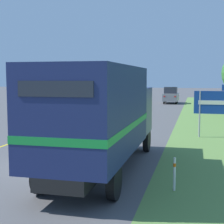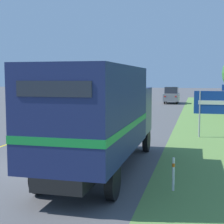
{
  "view_description": "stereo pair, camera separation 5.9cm",
  "coord_description": "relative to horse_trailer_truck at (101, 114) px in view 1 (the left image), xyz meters",
  "views": [
    {
      "loc": [
        5.01,
        -11.15,
        3.17
      ],
      "look_at": [
        0.3,
        8.06,
        1.2
      ],
      "focal_mm": 55.0,
      "sensor_mm": 36.0,
      "label": 1
    },
    {
      "loc": [
        5.07,
        -11.14,
        3.17
      ],
      "look_at": [
        0.3,
        8.06,
        1.2
      ],
      "focal_mm": 55.0,
      "sensor_mm": 36.0,
      "label": 2
    }
  ],
  "objects": [
    {
      "name": "highway_sign",
      "position": [
        4.02,
        7.91,
        -0.17
      ],
      "size": [
        2.07,
        0.09,
        2.83
      ],
      "color": "#9E9EA3",
      "rests_on": "ground"
    },
    {
      "name": "lead_car_grey_ahead",
      "position": [
        0.02,
        32.38,
        -0.95
      ],
      "size": [
        1.8,
        4.04,
        2.07
      ],
      "color": "black",
      "rests_on": "ground"
    },
    {
      "name": "centre_dash_mid_b",
      "position": [
        -1.97,
        14.02,
        -1.97
      ],
      "size": [
        0.12,
        2.6,
        0.01
      ],
      "primitive_type": "cube",
      "color": "white",
      "rests_on": "ground"
    },
    {
      "name": "edge_line_yellow",
      "position": [
        -5.67,
        15.24,
        -1.97
      ],
      "size": [
        0.12,
        62.22,
        0.01
      ],
      "primitive_type": "cube",
      "color": "yellow",
      "rests_on": "ground"
    },
    {
      "name": "ground_plane",
      "position": [
        -1.97,
        0.28,
        -1.98
      ],
      "size": [
        200.0,
        200.0,
        0.0
      ],
      "primitive_type": "plane",
      "color": "#515154"
    },
    {
      "name": "centre_dash_farthest",
      "position": [
        -1.97,
        27.22,
        -1.97
      ],
      "size": [
        0.12,
        2.6,
        0.01
      ],
      "primitive_type": "cube",
      "color": "white",
      "rests_on": "ground"
    },
    {
      "name": "centre_dash_mid_a",
      "position": [
        -1.97,
        7.42,
        -1.97
      ],
      "size": [
        0.12,
        2.6,
        0.01
      ],
      "primitive_type": "cube",
      "color": "white",
      "rests_on": "ground"
    },
    {
      "name": "horse_trailer_truck",
      "position": [
        0.0,
        0.0,
        0.0
      ],
      "size": [
        2.41,
        8.18,
        3.53
      ],
      "color": "black",
      "rests_on": "ground"
    },
    {
      "name": "centre_dash_far",
      "position": [
        -1.97,
        20.62,
        -1.97
      ],
      "size": [
        0.12,
        2.6,
        0.01
      ],
      "primitive_type": "cube",
      "color": "white",
      "rests_on": "ground"
    },
    {
      "name": "centre_dash_near",
      "position": [
        -1.97,
        0.82,
        -1.97
      ],
      "size": [
        0.12,
        2.6,
        0.01
      ],
      "primitive_type": "cube",
      "color": "white",
      "rests_on": "ground"
    },
    {
      "name": "lead_car_white",
      "position": [
        -3.94,
        16.35,
        -1.02
      ],
      "size": [
        1.8,
        4.45,
        1.88
      ],
      "color": "black",
      "rests_on": "ground"
    },
    {
      "name": "delineator_post",
      "position": [
        2.51,
        -1.31,
        -1.47
      ],
      "size": [
        0.08,
        0.08,
        0.95
      ],
      "color": "white",
      "rests_on": "ground"
    }
  ]
}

